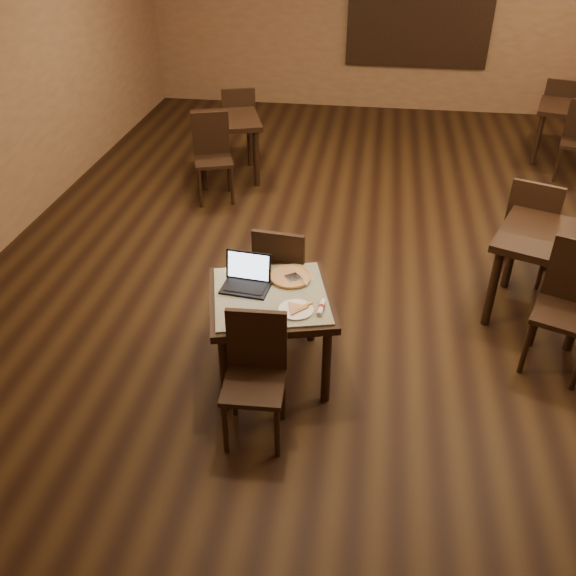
% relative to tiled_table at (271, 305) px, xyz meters
% --- Properties ---
extents(ground, '(10.00, 10.00, 0.00)m').
position_rel_tiled_table_xyz_m(ground, '(0.75, 2.21, -0.66)').
color(ground, black).
rests_on(ground, ground).
extents(wall_back, '(8.00, 0.02, 3.00)m').
position_rel_tiled_table_xyz_m(wall_back, '(0.75, 7.21, 0.84)').
color(wall_back, '#8D6648').
rests_on(wall_back, ground).
extents(wall_left, '(0.02, 10.00, 3.00)m').
position_rel_tiled_table_xyz_m(wall_left, '(-3.25, 2.21, 0.84)').
color(wall_left, '#8D6648').
rests_on(wall_left, ground).
extents(mural, '(2.34, 0.05, 1.64)m').
position_rel_tiled_table_xyz_m(mural, '(1.25, 7.17, 0.89)').
color(mural, teal).
rests_on(mural, wall_back).
extents(tiled_table, '(1.13, 1.13, 0.76)m').
position_rel_tiled_table_xyz_m(tiled_table, '(0.00, 0.00, 0.00)').
color(tiled_table, black).
rests_on(tiled_table, ground).
extents(chair_main_near, '(0.44, 0.44, 0.97)m').
position_rel_tiled_table_xyz_m(chair_main_near, '(-0.00, -0.61, -0.11)').
color(chair_main_near, black).
rests_on(chair_main_near, ground).
extents(chair_main_far, '(0.48, 0.48, 1.02)m').
position_rel_tiled_table_xyz_m(chair_main_far, '(-0.01, 0.61, -0.09)').
color(chair_main_far, black).
rests_on(chair_main_far, ground).
extents(laptop, '(0.38, 0.31, 0.24)m').
position_rel_tiled_table_xyz_m(laptop, '(-0.20, 0.11, 0.17)').
color(laptop, black).
rests_on(laptop, tiled_table).
extents(plate, '(0.26, 0.26, 0.01)m').
position_rel_tiled_table_xyz_m(plate, '(0.22, -0.18, 0.11)').
color(plate, white).
rests_on(plate, tiled_table).
extents(pizza_slice, '(0.27, 0.27, 0.02)m').
position_rel_tiled_table_xyz_m(pizza_slice, '(0.22, -0.18, 0.13)').
color(pizza_slice, beige).
rests_on(pizza_slice, plate).
extents(pizza_pan, '(0.35, 0.35, 0.01)m').
position_rel_tiled_table_xyz_m(pizza_pan, '(0.12, 0.24, 0.11)').
color(pizza_pan, silver).
rests_on(pizza_pan, tiled_table).
extents(pizza_whole, '(0.33, 0.33, 0.02)m').
position_rel_tiled_table_xyz_m(pizza_whole, '(0.12, 0.24, 0.12)').
color(pizza_whole, beige).
rests_on(pizza_whole, pizza_pan).
extents(spatula, '(0.23, 0.27, 0.01)m').
position_rel_tiled_table_xyz_m(spatula, '(0.14, 0.22, 0.13)').
color(spatula, silver).
rests_on(spatula, pizza_whole).
extents(napkin_roll, '(0.05, 0.19, 0.04)m').
position_rel_tiled_table_xyz_m(napkin_roll, '(0.40, -0.14, 0.12)').
color(napkin_roll, white).
rests_on(napkin_roll, tiled_table).
extents(other_table_a, '(1.02, 1.02, 0.78)m').
position_rel_tiled_table_xyz_m(other_table_a, '(3.34, 5.11, -0.01)').
color(other_table_a, black).
rests_on(other_table_a, ground).
extents(other_table_a_chair_far, '(0.53, 0.53, 1.01)m').
position_rel_tiled_table_xyz_m(other_table_a_chair_far, '(3.31, 5.70, -0.09)').
color(other_table_a_chair_far, black).
rests_on(other_table_a_chair_far, ground).
extents(other_table_b, '(1.10, 1.10, 0.81)m').
position_rel_tiled_table_xyz_m(other_table_b, '(-1.25, 3.82, 0.01)').
color(other_table_b, black).
rests_on(other_table_b, ground).
extents(other_table_b_chair_near, '(0.58, 0.58, 1.05)m').
position_rel_tiled_table_xyz_m(other_table_b_chair_near, '(-1.28, 3.20, -0.07)').
color(other_table_b_chair_near, black).
rests_on(other_table_b_chair_near, ground).
extents(other_table_b_chair_far, '(0.58, 0.58, 1.05)m').
position_rel_tiled_table_xyz_m(other_table_b_chair_far, '(-1.22, 4.44, -0.07)').
color(other_table_b_chair_far, black).
rests_on(other_table_b_chair_far, ground).
extents(other_table_c, '(1.16, 1.16, 0.84)m').
position_rel_tiled_table_xyz_m(other_table_c, '(2.28, 1.12, 0.04)').
color(other_table_c, black).
rests_on(other_table_c, ground).
extents(other_table_c_chair_near, '(0.61, 0.61, 1.08)m').
position_rel_tiled_table_xyz_m(other_table_c_chair_near, '(2.32, 0.48, -0.05)').
color(other_table_c_chair_near, black).
rests_on(other_table_c_chair_near, ground).
extents(other_table_c_chair_far, '(0.61, 0.61, 1.08)m').
position_rel_tiled_table_xyz_m(other_table_c_chair_far, '(2.25, 1.76, -0.05)').
color(other_table_c_chair_far, black).
rests_on(other_table_c_chair_far, ground).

